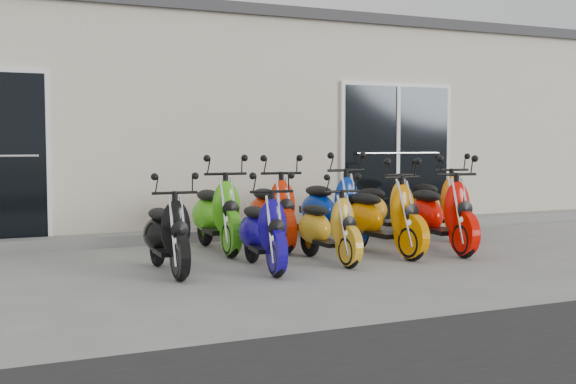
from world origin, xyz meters
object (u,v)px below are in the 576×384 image
at_px(scooter_front_orange_b, 382,206).
at_px(scooter_back_yellow, 385,199).
at_px(scooter_front_red, 440,203).
at_px(scooter_back_blue, 331,198).
at_px(scooter_back_green, 216,203).
at_px(scooter_back_extra, 437,195).
at_px(scooter_front_black, 167,222).
at_px(scooter_front_orange_a, 328,217).
at_px(scooter_back_red, 272,201).
at_px(scooter_front_blue, 263,220).

relative_size(scooter_front_orange_b, scooter_back_yellow, 1.03).
relative_size(scooter_front_red, scooter_back_yellow, 1.06).
relative_size(scooter_back_blue, scooter_back_yellow, 1.08).
height_order(scooter_back_green, scooter_back_extra, scooter_back_green).
height_order(scooter_front_black, scooter_back_blue, scooter_back_blue).
bearing_deg(scooter_front_orange_a, scooter_back_yellow, 38.19).
bearing_deg(scooter_back_extra, scooter_back_yellow, -177.70).
height_order(scooter_front_red, scooter_back_yellow, scooter_front_red).
bearing_deg(scooter_front_red, scooter_front_black, -172.84).
bearing_deg(scooter_back_blue, scooter_front_orange_a, -120.76).
distance_m(scooter_front_orange_a, scooter_back_red, 1.31).
height_order(scooter_front_blue, scooter_back_green, scooter_back_green).
bearing_deg(scooter_front_orange_b, scooter_front_black, 176.38).
distance_m(scooter_front_black, scooter_back_yellow, 3.68).
bearing_deg(scooter_front_black, scooter_back_green, 52.76).
relative_size(scooter_front_blue, scooter_back_extra, 0.88).
distance_m(scooter_front_blue, scooter_front_orange_b, 1.74).
relative_size(scooter_front_orange_a, scooter_front_orange_b, 0.86).
bearing_deg(scooter_back_blue, scooter_front_blue, -139.35).
xyz_separation_m(scooter_back_green, scooter_back_blue, (1.62, -0.01, 0.01)).
height_order(scooter_front_black, scooter_back_yellow, scooter_back_yellow).
height_order(scooter_front_black, scooter_back_red, scooter_back_red).
relative_size(scooter_front_black, scooter_back_blue, 0.86).
distance_m(scooter_front_orange_b, scooter_front_red, 0.81).
xyz_separation_m(scooter_front_black, scooter_back_green, (0.95, 1.23, 0.08)).
relative_size(scooter_front_blue, scooter_front_red, 0.88).
bearing_deg(scooter_front_black, scooter_back_red, 36.29).
relative_size(scooter_front_orange_a, scooter_back_red, 0.84).
xyz_separation_m(scooter_back_green, scooter_back_red, (0.76, 0.01, -0.00)).
height_order(scooter_front_blue, scooter_back_yellow, scooter_back_yellow).
bearing_deg(scooter_front_orange_a, scooter_back_extra, 26.03).
relative_size(scooter_front_blue, scooter_back_yellow, 0.93).
relative_size(scooter_front_orange_a, scooter_back_yellow, 0.89).
height_order(scooter_front_black, scooter_front_blue, scooter_front_black).
bearing_deg(scooter_front_blue, scooter_back_extra, 29.55).
bearing_deg(scooter_back_blue, scooter_front_black, -156.18).
height_order(scooter_front_black, scooter_front_orange_b, scooter_front_orange_b).
bearing_deg(scooter_back_green, scooter_front_red, -22.95).
xyz_separation_m(scooter_back_green, scooter_back_extra, (3.35, 0.01, -0.00)).
distance_m(scooter_front_blue, scooter_back_extra, 3.61).
bearing_deg(scooter_back_yellow, scooter_back_extra, -5.20).
xyz_separation_m(scooter_front_orange_a, scooter_back_yellow, (1.60, 1.34, 0.06)).
bearing_deg(scooter_back_red, scooter_back_blue, 4.12).
xyz_separation_m(scooter_front_blue, scooter_front_orange_b, (1.71, 0.35, 0.06)).
bearing_deg(scooter_front_orange_b, scooter_back_yellow, 50.00).
relative_size(scooter_front_black, scooter_back_extra, 0.88).
bearing_deg(scooter_back_yellow, scooter_front_orange_b, -125.44).
distance_m(scooter_front_blue, scooter_front_orange_a, 0.88).
bearing_deg(scooter_back_red, scooter_back_yellow, 6.97).
bearing_deg(scooter_front_orange_b, scooter_front_red, -11.14).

